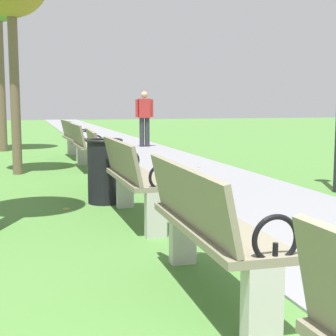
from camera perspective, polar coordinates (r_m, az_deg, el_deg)
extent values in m
cube|color=gray|center=(19.15, -7.25, 3.35)|extent=(2.44, 44.00, 0.02)
cube|color=gray|center=(3.42, 5.22, -6.64)|extent=(0.47, 1.61, 0.05)
cube|color=gray|center=(3.32, 2.18, -3.09)|extent=(0.15, 1.60, 0.40)
cube|color=#B7B5AD|center=(2.85, 10.46, -14.92)|extent=(0.20, 0.12, 0.45)
cube|color=#B7B5AD|center=(4.17, 1.65, -7.63)|extent=(0.20, 0.12, 0.45)
torus|color=black|center=(2.74, 11.95, -7.81)|extent=(0.27, 0.03, 0.27)
cylinder|color=black|center=(2.77, 11.91, -9.41)|extent=(0.03, 0.03, 0.12)
torus|color=black|center=(4.12, 2.39, -2.60)|extent=(0.27, 0.03, 0.27)
cylinder|color=black|center=(4.14, 2.38, -3.69)|extent=(0.03, 0.03, 0.12)
cube|color=gray|center=(5.62, -3.35, -1.15)|extent=(0.45, 1.60, 0.05)
cube|color=gray|center=(5.55, -5.28, 1.07)|extent=(0.13, 1.60, 0.40)
cube|color=#B7B5AD|center=(4.96, -1.39, -5.22)|extent=(0.20, 0.12, 0.45)
cube|color=#B7B5AD|center=(6.37, -4.84, -2.44)|extent=(0.20, 0.12, 0.45)
torus|color=black|center=(4.89, -0.67, -1.04)|extent=(0.27, 0.03, 0.27)
cylinder|color=black|center=(4.90, -0.67, -1.97)|extent=(0.03, 0.03, 0.12)
torus|color=black|center=(6.35, -4.38, 0.86)|extent=(0.27, 0.03, 0.27)
cylinder|color=black|center=(6.36, -4.37, 0.14)|extent=(0.03, 0.03, 0.12)
cube|color=gray|center=(7.81, -6.95, 1.17)|extent=(0.52, 1.62, 0.05)
cube|color=gray|center=(7.77, -8.37, 2.79)|extent=(0.20, 1.60, 0.40)
cube|color=#B7B5AD|center=(7.11, -6.27, -1.44)|extent=(0.21, 0.13, 0.45)
cube|color=#B7B5AD|center=(8.57, -7.46, 0.02)|extent=(0.21, 0.13, 0.45)
torus|color=black|center=(7.05, -5.81, 1.48)|extent=(0.27, 0.04, 0.27)
cylinder|color=black|center=(7.06, -5.80, 0.83)|extent=(0.03, 0.03, 0.12)
torus|color=black|center=(8.56, -7.11, 2.47)|extent=(0.27, 0.04, 0.27)
cylinder|color=black|center=(8.56, -7.10, 1.94)|extent=(0.03, 0.03, 0.12)
cube|color=gray|center=(10.12, -9.03, 2.52)|extent=(0.47, 1.61, 0.05)
cube|color=gray|center=(10.08, -10.13, 3.76)|extent=(0.16, 1.60, 0.40)
cube|color=#B7B5AD|center=(9.42, -8.36, 0.65)|extent=(0.20, 0.12, 0.45)
cube|color=#B7B5AD|center=(10.87, -9.56, 1.51)|extent=(0.20, 0.12, 0.45)
torus|color=black|center=(9.37, -8.02, 2.87)|extent=(0.27, 0.04, 0.27)
cylinder|color=black|center=(9.38, -8.01, 2.38)|extent=(0.03, 0.03, 0.12)
torus|color=black|center=(10.87, -9.30, 3.44)|extent=(0.27, 0.04, 0.27)
cylinder|color=black|center=(10.88, -9.29, 3.02)|extent=(0.03, 0.03, 0.12)
cube|color=gray|center=(12.31, -10.28, 3.32)|extent=(0.52, 1.62, 0.05)
cube|color=gray|center=(12.27, -11.18, 4.34)|extent=(0.20, 1.60, 0.40)
cube|color=#B7B5AD|center=(11.60, -9.71, 1.86)|extent=(0.21, 0.13, 0.45)
cube|color=#B7B5AD|center=(13.06, -10.73, 2.43)|extent=(0.21, 0.13, 0.45)
torus|color=black|center=(11.57, -9.44, 3.66)|extent=(0.27, 0.04, 0.27)
cylinder|color=black|center=(11.57, -9.43, 3.27)|extent=(0.03, 0.03, 0.12)
torus|color=black|center=(13.07, -10.52, 4.04)|extent=(0.27, 0.04, 0.27)
cylinder|color=black|center=(13.07, -10.52, 3.69)|extent=(0.03, 0.03, 0.12)
cylinder|color=brown|center=(9.68, -16.77, 8.40)|extent=(0.17, 0.17, 3.08)
cylinder|color=brown|center=(14.51, -18.24, 9.30)|extent=(0.24, 0.24, 3.81)
cylinder|color=#2D2D38|center=(15.09, -2.94, 4.02)|extent=(0.14, 0.14, 0.85)
cylinder|color=#2D2D38|center=(15.11, -2.34, 4.03)|extent=(0.14, 0.14, 0.85)
cube|color=#B22D2D|center=(15.07, -2.66, 6.70)|extent=(0.36, 0.25, 0.56)
sphere|color=tan|center=(15.08, -2.67, 8.18)|extent=(0.20, 0.20, 0.20)
cylinder|color=#B22D2D|center=(15.04, -3.49, 6.69)|extent=(0.09, 0.09, 0.52)
cylinder|color=#B22D2D|center=(15.11, -1.83, 6.70)|extent=(0.09, 0.09, 0.52)
cylinder|color=black|center=(6.67, -7.10, -0.51)|extent=(0.44, 0.44, 0.80)
torus|color=black|center=(6.63, -7.16, 3.09)|extent=(0.48, 0.48, 0.04)
cylinder|color=#BC842D|center=(13.29, -5.14, 1.74)|extent=(0.12, 0.12, 0.00)
cylinder|color=#BC842D|center=(9.65, -0.03, -0.32)|extent=(0.12, 0.12, 0.00)
cylinder|color=gold|center=(12.05, -6.95, 1.14)|extent=(0.09, 0.09, 0.00)
cylinder|color=gold|center=(6.43, -11.30, -4.48)|extent=(0.11, 0.11, 0.00)
cylinder|color=#BC842D|center=(10.20, 3.47, 0.08)|extent=(0.09, 0.09, 0.00)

